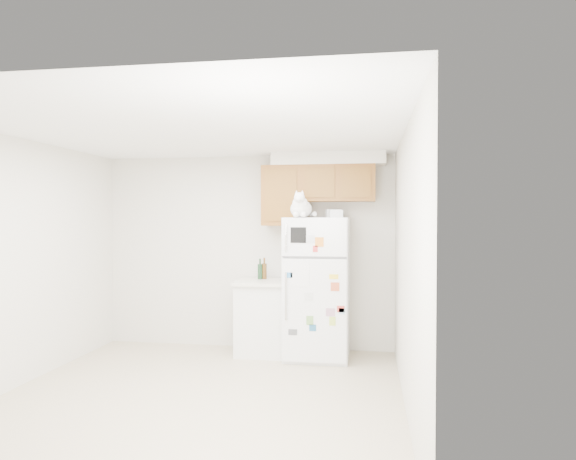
% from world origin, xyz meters
% --- Properties ---
extents(ground_plane, '(3.80, 4.00, 0.01)m').
position_xyz_m(ground_plane, '(0.00, 0.00, -0.01)').
color(ground_plane, '#B7A88C').
extents(room_shell, '(3.84, 4.04, 2.52)m').
position_xyz_m(room_shell, '(0.12, 0.24, 1.67)').
color(room_shell, beige).
rests_on(room_shell, ground_plane).
extents(refrigerator, '(0.76, 0.78, 1.70)m').
position_xyz_m(refrigerator, '(0.96, 1.61, 0.85)').
color(refrigerator, white).
rests_on(refrigerator, ground_plane).
extents(base_counter, '(0.64, 0.64, 0.92)m').
position_xyz_m(base_counter, '(0.27, 1.68, 0.46)').
color(base_counter, white).
rests_on(base_counter, ground_plane).
extents(cat, '(0.31, 0.45, 0.32)m').
position_xyz_m(cat, '(0.79, 1.35, 1.82)').
color(cat, white).
rests_on(cat, refrigerator).
extents(storage_box_back, '(0.20, 0.17, 0.10)m').
position_xyz_m(storage_box_back, '(1.14, 1.77, 1.75)').
color(storage_box_back, white).
rests_on(storage_box_back, refrigerator).
extents(storage_box_front, '(0.16, 0.13, 0.09)m').
position_xyz_m(storage_box_front, '(1.19, 1.53, 1.74)').
color(storage_box_front, white).
rests_on(storage_box_front, refrigerator).
extents(bottle_green, '(0.06, 0.06, 0.26)m').
position_xyz_m(bottle_green, '(0.21, 1.79, 1.05)').
color(bottle_green, '#19381E').
rests_on(bottle_green, base_counter).
extents(bottle_amber, '(0.06, 0.06, 0.27)m').
position_xyz_m(bottle_amber, '(0.26, 1.81, 1.05)').
color(bottle_amber, '#593814').
rests_on(bottle_amber, base_counter).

